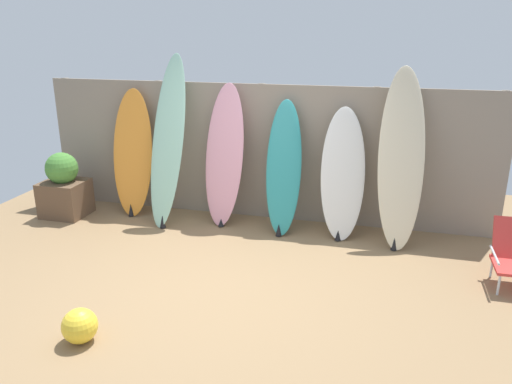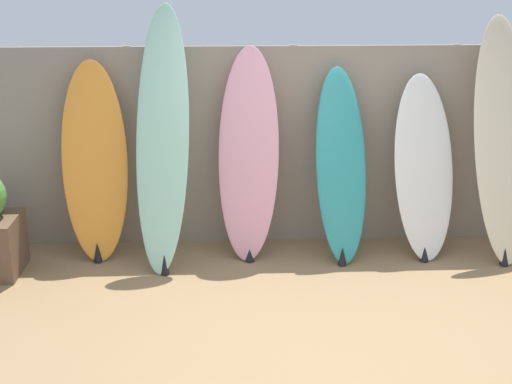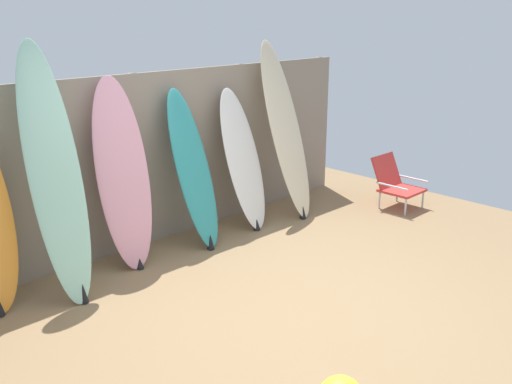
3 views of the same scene
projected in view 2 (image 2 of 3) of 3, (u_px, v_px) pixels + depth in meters
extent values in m
plane|color=#8E704C|center=(317.00, 349.00, 4.83)|extent=(7.68, 7.68, 0.00)
cube|color=gray|center=(292.00, 146.00, 6.45)|extent=(6.08, 0.04, 1.80)
cylinder|color=slate|center=(133.00, 147.00, 6.43)|extent=(0.10, 0.10, 1.80)
cylinder|color=slate|center=(291.00, 145.00, 6.49)|extent=(0.10, 0.10, 1.80)
cylinder|color=slate|center=(447.00, 143.00, 6.55)|extent=(0.10, 0.10, 1.80)
ellipsoid|color=orange|center=(95.00, 162.00, 6.10)|extent=(0.59, 0.45, 1.71)
cone|color=black|center=(98.00, 252.00, 6.18)|extent=(0.08, 0.08, 0.17)
ellipsoid|color=#9ED6BC|center=(163.00, 139.00, 5.91)|extent=(0.53, 0.76, 2.18)
cone|color=black|center=(165.00, 264.00, 5.94)|extent=(0.08, 0.08, 0.17)
ellipsoid|color=pink|center=(249.00, 155.00, 6.12)|extent=(0.57, 0.51, 1.83)
cone|color=black|center=(250.00, 255.00, 6.20)|extent=(0.08, 0.08, 0.10)
ellipsoid|color=teal|center=(341.00, 165.00, 6.13)|extent=(0.49, 0.64, 1.65)
cone|color=black|center=(342.00, 256.00, 6.11)|extent=(0.08, 0.08, 0.16)
ellipsoid|color=white|center=(424.00, 168.00, 6.19)|extent=(0.60, 0.59, 1.58)
cone|color=black|center=(425.00, 254.00, 6.20)|extent=(0.08, 0.08, 0.13)
ellipsoid|color=beige|center=(503.00, 140.00, 6.10)|extent=(0.60, 0.76, 2.08)
cone|color=black|center=(505.00, 256.00, 6.11)|extent=(0.08, 0.08, 0.15)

